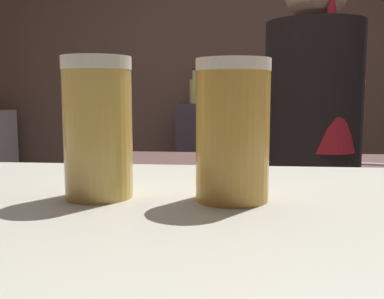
% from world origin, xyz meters
% --- Properties ---
extents(wall_back, '(5.20, 0.10, 2.70)m').
position_xyz_m(wall_back, '(0.00, 2.20, 1.35)').
color(wall_back, brown).
rests_on(wall_back, ground).
extents(prep_counter, '(2.10, 0.60, 0.89)m').
position_xyz_m(prep_counter, '(0.35, 0.61, 0.45)').
color(prep_counter, '#4A332E').
rests_on(prep_counter, ground).
extents(back_shelf, '(0.78, 0.36, 1.14)m').
position_xyz_m(back_shelf, '(-0.02, 1.92, 0.57)').
color(back_shelf, '#3F3740').
rests_on(back_shelf, ground).
extents(bartender, '(0.50, 0.56, 1.67)m').
position_xyz_m(bartender, '(0.28, 0.15, 0.97)').
color(bartender, '#25312D').
rests_on(bartender, ground).
extents(mixing_bowl, '(0.22, 0.22, 0.06)m').
position_xyz_m(mixing_bowl, '(0.03, 0.72, 0.92)').
color(mixing_bowl, silver).
rests_on(mixing_bowl, prep_counter).
extents(chefs_knife, '(0.24, 0.09, 0.01)m').
position_xyz_m(chefs_knife, '(0.56, 0.56, 0.90)').
color(chefs_knife, silver).
rests_on(chefs_knife, prep_counter).
extents(pint_glass_near, '(0.07, 0.07, 0.14)m').
position_xyz_m(pint_glass_near, '(0.00, -1.00, 1.17)').
color(pint_glass_near, gold).
rests_on(pint_glass_near, bar_counter).
extents(pint_glass_far, '(0.07, 0.07, 0.15)m').
position_xyz_m(pint_glass_far, '(-0.14, -1.00, 1.17)').
color(pint_glass_far, '#D9B052').
rests_on(pint_glass_far, bar_counter).
extents(bottle_olive_oil, '(0.08, 0.08, 0.26)m').
position_xyz_m(bottle_olive_oil, '(-0.29, 1.88, 1.24)').
color(bottle_olive_oil, '#D5D27C').
rests_on(bottle_olive_oil, back_shelf).
extents(bottle_vinegar, '(0.06, 0.06, 0.20)m').
position_xyz_m(bottle_vinegar, '(0.16, 1.93, 1.21)').
color(bottle_vinegar, red).
rests_on(bottle_vinegar, back_shelf).
extents(bottle_hot_sauce, '(0.06, 0.06, 0.21)m').
position_xyz_m(bottle_hot_sauce, '(-0.21, 1.97, 1.22)').
color(bottle_hot_sauce, red).
rests_on(bottle_hot_sauce, back_shelf).
extents(bottle_soy, '(0.08, 0.08, 0.18)m').
position_xyz_m(bottle_soy, '(-0.02, 1.98, 1.20)').
color(bottle_soy, '#3B62A2').
rests_on(bottle_soy, back_shelf).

